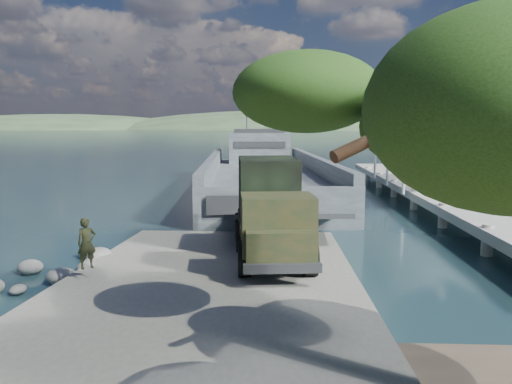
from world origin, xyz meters
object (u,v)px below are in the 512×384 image
at_px(landing_craft, 264,182).
at_px(military_truck, 270,208).
at_px(pier, 427,182).
at_px(sailboat_far, 434,173).
at_px(sailboat_near, 427,183).
at_px(soldier, 87,255).

relative_size(landing_craft, military_truck, 4.40).
height_order(landing_craft, military_truck, landing_craft).
height_order(pier, military_truck, pier).
bearing_deg(sailboat_far, military_truck, -98.14).
relative_size(landing_craft, sailboat_far, 5.14).
bearing_deg(pier, landing_craft, 156.14).
relative_size(sailboat_near, sailboat_far, 0.92).
relative_size(military_truck, sailboat_near, 1.27).
height_order(military_truck, sailboat_far, sailboat_far).
bearing_deg(soldier, sailboat_near, 17.73).
height_order(sailboat_near, sailboat_far, sailboat_far).
xyz_separation_m(soldier, sailboat_near, (20.20, 30.68, -1.01)).
xyz_separation_m(pier, military_truck, (-11.06, -16.89, 0.79)).
height_order(pier, sailboat_near, sailboat_near).
height_order(landing_craft, sailboat_near, landing_craft).
bearing_deg(sailboat_far, landing_craft, -125.36).
relative_size(landing_craft, sailboat_near, 5.59).
bearing_deg(pier, military_truck, -123.21).
xyz_separation_m(pier, soldier, (-17.16, -20.46, -0.24)).
bearing_deg(landing_craft, sailboat_far, 32.18).
bearing_deg(sailboat_near, soldier, -137.03).
bearing_deg(sailboat_near, landing_craft, -175.57).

